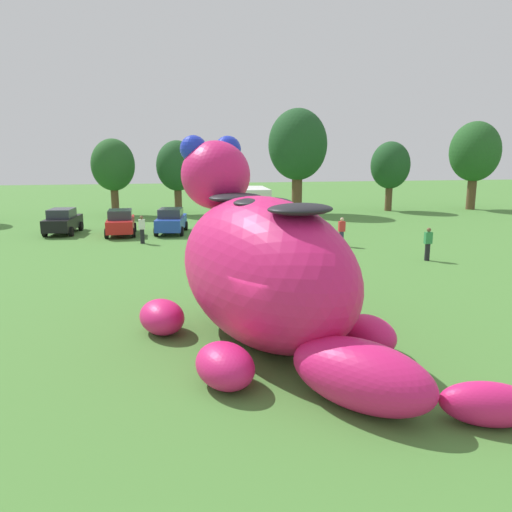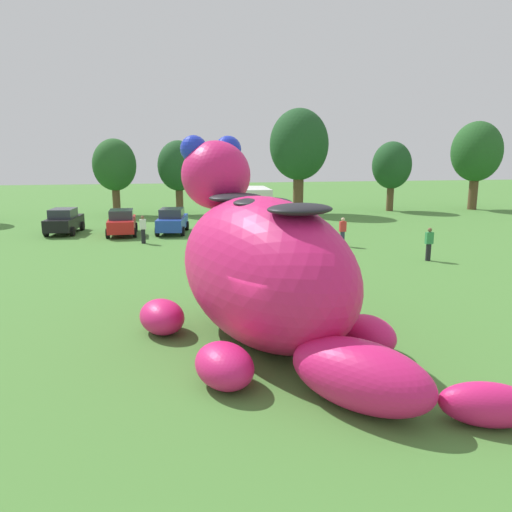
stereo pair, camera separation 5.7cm
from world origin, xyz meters
name	(u,v)px [view 1 (the left image)]	position (x,y,z in m)	size (l,w,h in m)	color
ground_plane	(274,365)	(0.00, 0.00, 0.00)	(160.00, 160.00, 0.00)	#4C8438
giant_inflatable_creature	(263,269)	(0.05, 1.66, 2.20)	(8.45, 10.77, 6.03)	#E01E6B
car_black	(63,221)	(-9.35, 23.90, 0.86)	(2.26, 4.26, 1.72)	black
car_red	(121,222)	(-5.41, 22.52, 0.86)	(1.99, 4.13, 1.72)	red
car_blue	(171,221)	(-2.05, 22.64, 0.86)	(2.42, 4.32, 1.72)	#2347B7
box_truck	(251,205)	(3.92, 24.67, 1.60)	(2.67, 6.51, 2.95)	silver
tree_mid_left	(113,165)	(-6.65, 33.95, 4.36)	(3.75, 3.75, 6.66)	brown
tree_centre_left	(177,166)	(-1.12, 33.44, 4.26)	(3.67, 3.67, 6.52)	brown
tree_centre	(298,145)	(9.53, 32.13, 6.09)	(5.25, 5.25, 9.31)	brown
tree_centre_right	(390,166)	(18.69, 32.49, 4.24)	(3.65, 3.65, 6.49)	brown
tree_mid_right	(475,152)	(27.14, 32.09, 5.49)	(4.73, 4.73, 8.39)	brown
spectator_near_inflatable	(142,230)	(-3.90, 18.95, 0.85)	(0.38, 0.26, 1.71)	black
spectator_mid_field	(208,228)	(0.13, 19.08, 0.85)	(0.38, 0.26, 1.71)	black
spectator_by_cars	(428,244)	(10.65, 11.11, 0.85)	(0.38, 0.26, 1.71)	black
spectator_wandering	(213,230)	(0.38, 18.19, 0.85)	(0.38, 0.26, 1.71)	#726656
spectator_far_side	(342,232)	(7.74, 15.80, 0.85)	(0.38, 0.26, 1.71)	#2D334C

